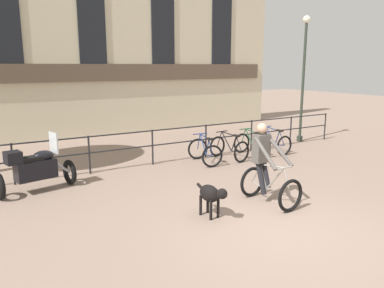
{
  "coord_description": "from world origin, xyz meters",
  "views": [
    {
      "loc": [
        -4.53,
        -4.64,
        2.89
      ],
      "look_at": [
        -0.04,
        2.86,
        1.05
      ],
      "focal_mm": 35.0,
      "sensor_mm": 36.0,
      "label": 1
    }
  ],
  "objects_px": {
    "parked_bicycle_far_end": "(273,142)",
    "dog": "(212,195)",
    "parked_bicycle_mid_right": "(252,145)",
    "parked_bicycle_mid_left": "(229,148)",
    "parked_bicycle_near_lamp": "(205,152)",
    "cyclist_with_bike": "(266,168)",
    "parked_motorcycle": "(35,168)",
    "street_lamp": "(304,73)"
  },
  "relations": [
    {
      "from": "parked_bicycle_far_end",
      "to": "dog",
      "type": "bearing_deg",
      "value": 33.72
    },
    {
      "from": "parked_bicycle_mid_right",
      "to": "parked_bicycle_mid_left",
      "type": "bearing_deg",
      "value": 0.67
    },
    {
      "from": "parked_bicycle_mid_left",
      "to": "parked_bicycle_mid_right",
      "type": "distance_m",
      "value": 0.91
    },
    {
      "from": "parked_bicycle_mid_right",
      "to": "parked_bicycle_near_lamp",
      "type": "bearing_deg",
      "value": 0.67
    },
    {
      "from": "parked_bicycle_mid_left",
      "to": "cyclist_with_bike",
      "type": "bearing_deg",
      "value": 56.0
    },
    {
      "from": "parked_motorcycle",
      "to": "parked_bicycle_far_end",
      "type": "height_order",
      "value": "parked_motorcycle"
    },
    {
      "from": "parked_bicycle_mid_right",
      "to": "parked_bicycle_far_end",
      "type": "relative_size",
      "value": 0.98
    },
    {
      "from": "parked_motorcycle",
      "to": "parked_bicycle_near_lamp",
      "type": "relative_size",
      "value": 1.53
    },
    {
      "from": "parked_bicycle_mid_right",
      "to": "parked_bicycle_far_end",
      "type": "height_order",
      "value": "same"
    },
    {
      "from": "parked_bicycle_near_lamp",
      "to": "dog",
      "type": "bearing_deg",
      "value": 66.99
    },
    {
      "from": "parked_bicycle_near_lamp",
      "to": "street_lamp",
      "type": "height_order",
      "value": "street_lamp"
    },
    {
      "from": "dog",
      "to": "parked_motorcycle",
      "type": "distance_m",
      "value": 4.28
    },
    {
      "from": "parked_bicycle_mid_right",
      "to": "parked_bicycle_far_end",
      "type": "bearing_deg",
      "value": -179.33
    },
    {
      "from": "cyclist_with_bike",
      "to": "parked_bicycle_mid_right",
      "type": "distance_m",
      "value": 4.24
    },
    {
      "from": "parked_bicycle_far_end",
      "to": "street_lamp",
      "type": "xyz_separation_m",
      "value": [
        2.26,
        0.91,
        2.26
      ]
    },
    {
      "from": "cyclist_with_bike",
      "to": "parked_bicycle_mid_right",
      "type": "height_order",
      "value": "cyclist_with_bike"
    },
    {
      "from": "parked_bicycle_near_lamp",
      "to": "parked_bicycle_mid_right",
      "type": "relative_size",
      "value": 1.07
    },
    {
      "from": "parked_bicycle_mid_left",
      "to": "parked_bicycle_far_end",
      "type": "xyz_separation_m",
      "value": [
        1.82,
        -0.0,
        -0.0
      ]
    },
    {
      "from": "parked_motorcycle",
      "to": "parked_bicycle_mid_left",
      "type": "relative_size",
      "value": 1.52
    },
    {
      "from": "street_lamp",
      "to": "parked_bicycle_near_lamp",
      "type": "bearing_deg",
      "value": -169.62
    },
    {
      "from": "dog",
      "to": "parked_bicycle_mid_right",
      "type": "relative_size",
      "value": 0.8
    },
    {
      "from": "parked_bicycle_mid_left",
      "to": "parked_bicycle_far_end",
      "type": "relative_size",
      "value": 1.06
    },
    {
      "from": "dog",
      "to": "parked_bicycle_far_end",
      "type": "xyz_separation_m",
      "value": [
        4.85,
        3.53,
        -0.1
      ]
    },
    {
      "from": "parked_bicycle_near_lamp",
      "to": "parked_motorcycle",
      "type": "bearing_deg",
      "value": 10.09
    },
    {
      "from": "parked_bicycle_near_lamp",
      "to": "parked_bicycle_mid_right",
      "type": "distance_m",
      "value": 1.82
    },
    {
      "from": "parked_bicycle_near_lamp",
      "to": "street_lamp",
      "type": "xyz_separation_m",
      "value": [
        4.99,
        0.91,
        2.26
      ]
    },
    {
      "from": "parked_motorcycle",
      "to": "parked_bicycle_mid_left",
      "type": "xyz_separation_m",
      "value": [
        5.69,
        0.18,
        -0.2
      ]
    },
    {
      "from": "dog",
      "to": "parked_bicycle_far_end",
      "type": "bearing_deg",
      "value": 29.07
    },
    {
      "from": "street_lamp",
      "to": "cyclist_with_bike",
      "type": "bearing_deg",
      "value": -142.45
    },
    {
      "from": "parked_bicycle_near_lamp",
      "to": "street_lamp",
      "type": "bearing_deg",
      "value": -161.65
    },
    {
      "from": "cyclist_with_bike",
      "to": "parked_bicycle_near_lamp",
      "type": "xyz_separation_m",
      "value": [
        0.65,
        3.42,
        -0.41
      ]
    },
    {
      "from": "cyclist_with_bike",
      "to": "parked_bicycle_far_end",
      "type": "xyz_separation_m",
      "value": [
        3.38,
        3.42,
        -0.41
      ]
    },
    {
      "from": "dog",
      "to": "parked_bicycle_mid_left",
      "type": "distance_m",
      "value": 4.65
    },
    {
      "from": "dog",
      "to": "parked_motorcycle",
      "type": "xyz_separation_m",
      "value": [
        -2.66,
        3.35,
        0.1
      ]
    },
    {
      "from": "cyclist_with_bike",
      "to": "dog",
      "type": "xyz_separation_m",
      "value": [
        -1.47,
        -0.11,
        -0.3
      ]
    },
    {
      "from": "parked_bicycle_mid_left",
      "to": "dog",
      "type": "bearing_deg",
      "value": 39.89
    },
    {
      "from": "dog",
      "to": "parked_bicycle_mid_left",
      "type": "height_order",
      "value": "parked_bicycle_mid_left"
    },
    {
      "from": "parked_bicycle_mid_right",
      "to": "street_lamp",
      "type": "bearing_deg",
      "value": -163.25
    },
    {
      "from": "parked_motorcycle",
      "to": "parked_bicycle_far_end",
      "type": "relative_size",
      "value": 1.61
    },
    {
      "from": "parked_bicycle_mid_left",
      "to": "parked_bicycle_mid_right",
      "type": "relative_size",
      "value": 1.08
    },
    {
      "from": "parked_motorcycle",
      "to": "parked_bicycle_mid_right",
      "type": "xyz_separation_m",
      "value": [
        6.6,
        0.18,
        -0.2
      ]
    },
    {
      "from": "cyclist_with_bike",
      "to": "parked_bicycle_mid_left",
      "type": "relative_size",
      "value": 1.41
    }
  ]
}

